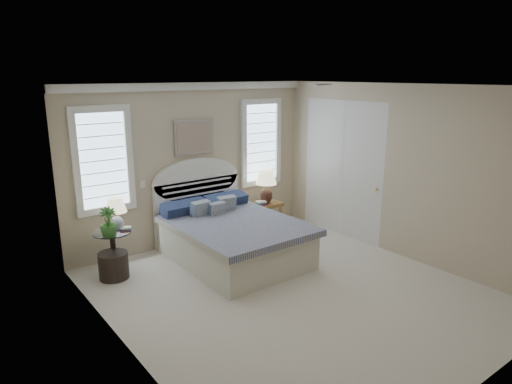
% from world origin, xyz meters
% --- Properties ---
extents(floor, '(4.50, 5.00, 0.01)m').
position_xyz_m(floor, '(0.00, 0.00, 0.00)').
color(floor, beige).
rests_on(floor, ground).
extents(ceiling, '(4.50, 5.00, 0.01)m').
position_xyz_m(ceiling, '(0.00, 0.00, 2.70)').
color(ceiling, white).
rests_on(ceiling, wall_back).
extents(wall_back, '(4.50, 0.02, 2.70)m').
position_xyz_m(wall_back, '(0.00, 2.50, 1.35)').
color(wall_back, '#BDA98E').
rests_on(wall_back, floor).
extents(wall_left, '(0.02, 5.00, 2.70)m').
position_xyz_m(wall_left, '(-2.25, 0.00, 1.35)').
color(wall_left, '#BDA98E').
rests_on(wall_left, floor).
extents(wall_right, '(0.02, 5.00, 2.70)m').
position_xyz_m(wall_right, '(2.25, 0.00, 1.35)').
color(wall_right, '#BDA98E').
rests_on(wall_right, floor).
extents(crown_molding, '(4.50, 0.08, 0.12)m').
position_xyz_m(crown_molding, '(0.00, 2.46, 2.64)').
color(crown_molding, white).
rests_on(crown_molding, wall_back).
extents(hvac_vent, '(0.30, 0.20, 0.02)m').
position_xyz_m(hvac_vent, '(1.20, 0.80, 2.68)').
color(hvac_vent, '#B2B2B2').
rests_on(hvac_vent, ceiling).
extents(switch_plate, '(0.08, 0.01, 0.12)m').
position_xyz_m(switch_plate, '(-0.95, 2.48, 1.15)').
color(switch_plate, white).
rests_on(switch_plate, wall_back).
extents(window_left, '(0.90, 0.06, 1.60)m').
position_xyz_m(window_left, '(-1.55, 2.48, 1.60)').
color(window_left, '#ACC5DB').
rests_on(window_left, wall_back).
extents(window_right, '(0.90, 0.06, 1.60)m').
position_xyz_m(window_right, '(1.40, 2.48, 1.60)').
color(window_right, '#ACC5DB').
rests_on(window_right, wall_back).
extents(painting, '(0.74, 0.04, 0.58)m').
position_xyz_m(painting, '(0.00, 2.46, 1.82)').
color(painting, silver).
rests_on(painting, wall_back).
extents(closet_door, '(0.02, 1.80, 2.40)m').
position_xyz_m(closet_door, '(2.23, 1.20, 1.20)').
color(closet_door, silver).
rests_on(closet_door, floor).
extents(bed, '(1.72, 2.28, 1.47)m').
position_xyz_m(bed, '(0.00, 1.46, 0.39)').
color(bed, silver).
rests_on(bed, floor).
extents(side_table_left, '(0.56, 0.56, 0.63)m').
position_xyz_m(side_table_left, '(-1.65, 2.05, 0.39)').
color(side_table_left, black).
rests_on(side_table_left, floor).
extents(nightstand_right, '(0.50, 0.40, 0.53)m').
position_xyz_m(nightstand_right, '(1.30, 2.15, 0.39)').
color(nightstand_right, olive).
rests_on(nightstand_right, floor).
extents(floor_pot, '(0.44, 0.44, 0.38)m').
position_xyz_m(floor_pot, '(-1.73, 1.85, 0.19)').
color(floor_pot, black).
rests_on(floor_pot, floor).
extents(lamp_left, '(0.39, 0.39, 0.50)m').
position_xyz_m(lamp_left, '(-1.58, 2.01, 0.94)').
color(lamp_left, silver).
rests_on(lamp_left, side_table_left).
extents(lamp_right, '(0.46, 0.46, 0.63)m').
position_xyz_m(lamp_right, '(1.27, 2.14, 0.91)').
color(lamp_right, black).
rests_on(lamp_right, nightstand_right).
extents(potted_plant, '(0.25, 0.25, 0.42)m').
position_xyz_m(potted_plant, '(-1.76, 1.86, 0.84)').
color(potted_plant, '#30722D').
rests_on(potted_plant, side_table_left).
extents(books_left, '(0.20, 0.18, 0.07)m').
position_xyz_m(books_left, '(-1.49, 1.93, 0.66)').
color(books_left, maroon).
rests_on(books_left, side_table_left).
extents(books_right, '(0.21, 0.16, 0.08)m').
position_xyz_m(books_right, '(1.10, 2.08, 0.57)').
color(books_right, maroon).
rests_on(books_right, nightstand_right).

